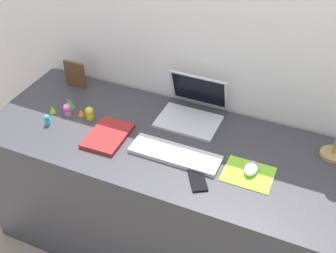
{
  "coord_description": "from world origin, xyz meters",
  "views": [
    {
      "loc": [
        0.63,
        -1.39,
        2.02
      ],
      "look_at": [
        0.02,
        0.0,
        0.83
      ],
      "focal_mm": 45.69,
      "sensor_mm": 36.0,
      "label": 1
    }
  ],
  "objects_px": {
    "mouse": "(251,169)",
    "picture_frame": "(75,74)",
    "toy_figurine_cyan": "(47,120)",
    "toy_figurine_orange": "(81,113)",
    "keyboard": "(175,154)",
    "toy_figurine_lime": "(52,109)",
    "toy_figurine_pink": "(67,109)",
    "notebook_pad": "(108,136)",
    "laptop": "(193,107)",
    "toy_figurine_yellow": "(89,113)",
    "cell_phone": "(198,180)",
    "toy_figurine_green": "(69,103)"
  },
  "relations": [
    {
      "from": "toy_figurine_cyan",
      "to": "toy_figurine_yellow",
      "type": "distance_m",
      "value": 0.21
    },
    {
      "from": "mouse",
      "to": "toy_figurine_green",
      "type": "relative_size",
      "value": 1.79
    },
    {
      "from": "keyboard",
      "to": "toy_figurine_lime",
      "type": "xyz_separation_m",
      "value": [
        -0.7,
        0.06,
        0.01
      ]
    },
    {
      "from": "mouse",
      "to": "notebook_pad",
      "type": "height_order",
      "value": "mouse"
    },
    {
      "from": "notebook_pad",
      "to": "picture_frame",
      "type": "bearing_deg",
      "value": 138.42
    },
    {
      "from": "keyboard",
      "to": "toy_figurine_yellow",
      "type": "xyz_separation_m",
      "value": [
        -0.49,
        0.08,
        0.03
      ]
    },
    {
      "from": "picture_frame",
      "to": "toy_figurine_orange",
      "type": "bearing_deg",
      "value": -52.12
    },
    {
      "from": "cell_phone",
      "to": "toy_figurine_cyan",
      "type": "height_order",
      "value": "toy_figurine_cyan"
    },
    {
      "from": "keyboard",
      "to": "picture_frame",
      "type": "height_order",
      "value": "picture_frame"
    },
    {
      "from": "cell_phone",
      "to": "toy_figurine_orange",
      "type": "relative_size",
      "value": 3.62
    },
    {
      "from": "keyboard",
      "to": "toy_figurine_cyan",
      "type": "distance_m",
      "value": 0.66
    },
    {
      "from": "cell_phone",
      "to": "toy_figurine_green",
      "type": "distance_m",
      "value": 0.82
    },
    {
      "from": "mouse",
      "to": "picture_frame",
      "type": "relative_size",
      "value": 0.64
    },
    {
      "from": "laptop",
      "to": "toy_figurine_pink",
      "type": "relative_size",
      "value": 4.6
    },
    {
      "from": "picture_frame",
      "to": "notebook_pad",
      "type": "bearing_deg",
      "value": -39.81
    },
    {
      "from": "cell_phone",
      "to": "toy_figurine_orange",
      "type": "height_order",
      "value": "toy_figurine_orange"
    },
    {
      "from": "notebook_pad",
      "to": "picture_frame",
      "type": "relative_size",
      "value": 1.6
    },
    {
      "from": "toy_figurine_orange",
      "to": "keyboard",
      "type": "bearing_deg",
      "value": -9.35
    },
    {
      "from": "laptop",
      "to": "toy_figurine_yellow",
      "type": "relative_size",
      "value": 4.39
    },
    {
      "from": "notebook_pad",
      "to": "toy_figurine_orange",
      "type": "relative_size",
      "value": 6.78
    },
    {
      "from": "laptop",
      "to": "toy_figurine_lime",
      "type": "distance_m",
      "value": 0.71
    },
    {
      "from": "laptop",
      "to": "mouse",
      "type": "relative_size",
      "value": 3.12
    },
    {
      "from": "toy_figurine_green",
      "to": "toy_figurine_orange",
      "type": "distance_m",
      "value": 0.1
    },
    {
      "from": "cell_phone",
      "to": "picture_frame",
      "type": "height_order",
      "value": "picture_frame"
    },
    {
      "from": "toy_figurine_pink",
      "to": "toy_figurine_orange",
      "type": "bearing_deg",
      "value": 19.46
    },
    {
      "from": "notebook_pad",
      "to": "toy_figurine_lime",
      "type": "distance_m",
      "value": 0.36
    },
    {
      "from": "picture_frame",
      "to": "toy_figurine_pink",
      "type": "xyz_separation_m",
      "value": [
        0.11,
        -0.24,
        -0.04
      ]
    },
    {
      "from": "toy_figurine_cyan",
      "to": "toy_figurine_pink",
      "type": "relative_size",
      "value": 0.88
    },
    {
      "from": "mouse",
      "to": "toy_figurine_cyan",
      "type": "bearing_deg",
      "value": -175.72
    },
    {
      "from": "keyboard",
      "to": "notebook_pad",
      "type": "height_order",
      "value": "same"
    },
    {
      "from": "keyboard",
      "to": "cell_phone",
      "type": "distance_m",
      "value": 0.18
    },
    {
      "from": "mouse",
      "to": "toy_figurine_yellow",
      "type": "relative_size",
      "value": 1.4
    },
    {
      "from": "cell_phone",
      "to": "toy_figurine_lime",
      "type": "bearing_deg",
      "value": 137.45
    },
    {
      "from": "toy_figurine_green",
      "to": "toy_figurine_yellow",
      "type": "distance_m",
      "value": 0.15
    },
    {
      "from": "laptop",
      "to": "toy_figurine_orange",
      "type": "relative_size",
      "value": 8.48
    },
    {
      "from": "notebook_pad",
      "to": "toy_figurine_pink",
      "type": "bearing_deg",
      "value": 162.88
    },
    {
      "from": "laptop",
      "to": "notebook_pad",
      "type": "height_order",
      "value": "laptop"
    },
    {
      "from": "mouse",
      "to": "keyboard",
      "type": "bearing_deg",
      "value": -174.02
    },
    {
      "from": "toy_figurine_cyan",
      "to": "toy_figurine_orange",
      "type": "relative_size",
      "value": 1.62
    },
    {
      "from": "toy_figurine_cyan",
      "to": "toy_figurine_green",
      "type": "height_order",
      "value": "toy_figurine_cyan"
    },
    {
      "from": "toy_figurine_orange",
      "to": "toy_figurine_cyan",
      "type": "bearing_deg",
      "value": -129.75
    },
    {
      "from": "notebook_pad",
      "to": "toy_figurine_yellow",
      "type": "relative_size",
      "value": 3.51
    },
    {
      "from": "keyboard",
      "to": "toy_figurine_pink",
      "type": "bearing_deg",
      "value": 173.64
    },
    {
      "from": "picture_frame",
      "to": "toy_figurine_pink",
      "type": "bearing_deg",
      "value": -65.88
    },
    {
      "from": "cell_phone",
      "to": "notebook_pad",
      "type": "bearing_deg",
      "value": 136.75
    },
    {
      "from": "keyboard",
      "to": "toy_figurine_green",
      "type": "relative_size",
      "value": 7.66
    },
    {
      "from": "notebook_pad",
      "to": "toy_figurine_cyan",
      "type": "height_order",
      "value": "toy_figurine_cyan"
    },
    {
      "from": "toy_figurine_green",
      "to": "toy_figurine_orange",
      "type": "relative_size",
      "value": 1.51
    },
    {
      "from": "toy_figurine_pink",
      "to": "picture_frame",
      "type": "bearing_deg",
      "value": 114.12
    },
    {
      "from": "keyboard",
      "to": "toy_figurine_lime",
      "type": "relative_size",
      "value": 11.39
    }
  ]
}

